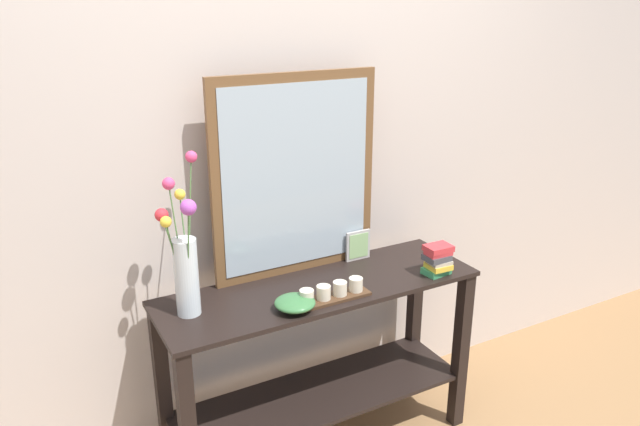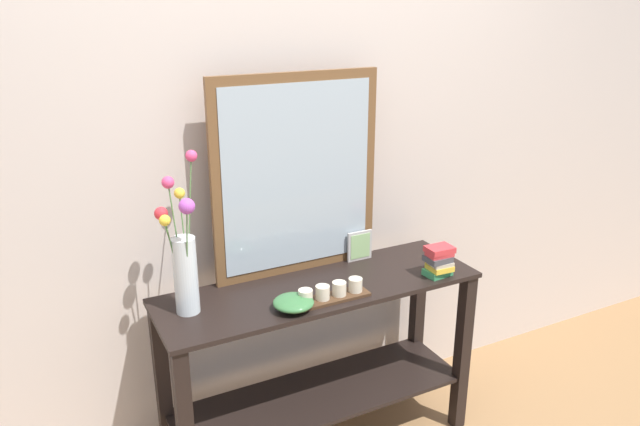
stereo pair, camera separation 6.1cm
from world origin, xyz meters
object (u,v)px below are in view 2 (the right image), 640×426
object	(u,v)px
tall_vase_left	(184,260)
book_stack	(439,261)
candle_tray	(331,293)
picture_frame_small	(360,246)
console_table	(320,347)
mirror_leaning	(297,176)
decorative_bowl	(293,303)

from	to	relation	value
tall_vase_left	book_stack	bearing A→B (deg)	-9.87
candle_tray	picture_frame_small	bearing A→B (deg)	43.44
tall_vase_left	candle_tray	size ratio (longest dim) A/B	1.87
console_table	tall_vase_left	distance (m)	0.75
picture_frame_small	book_stack	bearing A→B (deg)	-54.15
console_table	candle_tray	xyz separation A→B (m)	(-0.02, -0.13, 0.32)
candle_tray	picture_frame_small	xyz separation A→B (m)	(0.30, 0.28, 0.04)
picture_frame_small	book_stack	distance (m)	0.37
mirror_leaning	decorative_bowl	distance (m)	0.54
tall_vase_left	candle_tray	bearing A→B (deg)	-17.37
console_table	book_stack	xyz separation A→B (m)	(0.49, -0.15, 0.36)
console_table	book_stack	bearing A→B (deg)	-16.37
candle_tray	book_stack	xyz separation A→B (m)	(0.51, -0.02, 0.04)
candle_tray	book_stack	size ratio (longest dim) A/B	2.40
decorative_bowl	picture_frame_small	bearing A→B (deg)	31.96
mirror_leaning	decorative_bowl	world-z (taller)	mirror_leaning
mirror_leaning	book_stack	size ratio (longest dim) A/B	6.42
candle_tray	picture_frame_small	size ratio (longest dim) A/B	2.32
console_table	picture_frame_small	distance (m)	0.48
mirror_leaning	candle_tray	bearing A→B (deg)	-90.80
picture_frame_small	mirror_leaning	bearing A→B (deg)	173.94
picture_frame_small	decorative_bowl	xyz separation A→B (m)	(-0.46, -0.29, -0.04)
picture_frame_small	candle_tray	bearing A→B (deg)	-136.56
tall_vase_left	decorative_bowl	size ratio (longest dim) A/B	3.76
tall_vase_left	candle_tray	xyz separation A→B (m)	(0.53, -0.17, -0.18)
picture_frame_small	decorative_bowl	bearing A→B (deg)	-148.04
tall_vase_left	decorative_bowl	distance (m)	0.44
decorative_bowl	mirror_leaning	bearing A→B (deg)	62.03
mirror_leaning	book_stack	bearing A→B (deg)	-32.89
decorative_bowl	book_stack	bearing A→B (deg)	-0.73
console_table	decorative_bowl	size ratio (longest dim) A/B	8.61
console_table	mirror_leaning	world-z (taller)	mirror_leaning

